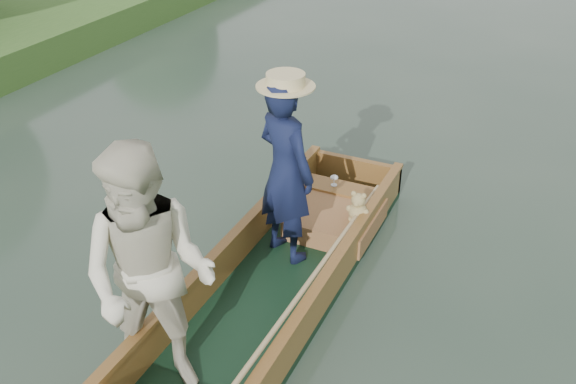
% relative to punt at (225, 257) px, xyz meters
% --- Properties ---
extents(ground, '(120.00, 120.00, 0.00)m').
position_rel_punt_xyz_m(ground, '(0.15, 0.28, -0.77)').
color(ground, '#283D30').
rests_on(ground, ground).
extents(punt, '(1.43, 5.10, 2.09)m').
position_rel_punt_xyz_m(punt, '(0.00, 0.00, 0.00)').
color(punt, black).
rests_on(punt, ground).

